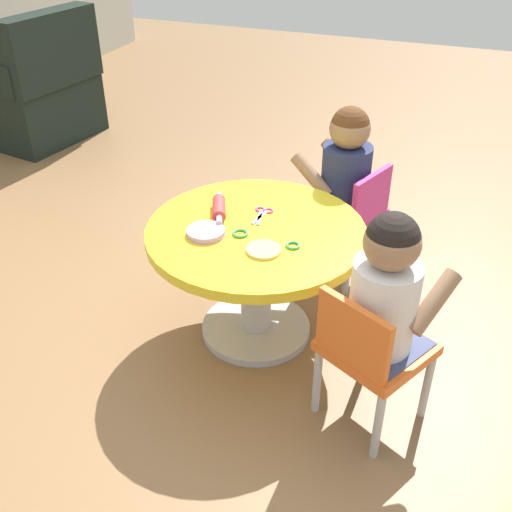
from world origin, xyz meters
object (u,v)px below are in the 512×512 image
seated_child_left (386,288)px  rolling_pin (219,208)px  craft_table (256,257)px  seated_child_right (346,165)px  armchair_dark (34,93)px  craft_scissors (262,213)px  child_chair_right (349,215)px  child_chair_left (370,351)px

seated_child_left → rolling_pin: (0.31, 0.69, -0.02)m
craft_table → seated_child_left: size_ratio=1.60×
craft_table → seated_child_right: (0.55, -0.19, 0.17)m
seated_child_left → rolling_pin: bearing=65.7°
armchair_dark → seated_child_left: bearing=-122.1°
armchair_dark → seated_child_right: bearing=-110.1°
craft_table → seated_child_left: (-0.26, -0.52, 0.17)m
craft_table → armchair_dark: bearing=56.7°
seated_child_left → craft_scissors: size_ratio=3.75×
craft_table → seated_child_right: seated_child_right is taller
child_chair_right → seated_child_right: size_ratio=1.05×
craft_table → rolling_pin: 0.23m
rolling_pin → craft_scissors: 0.17m
armchair_dark → craft_scissors: bearing=-121.4°
craft_scissors → child_chair_right: bearing=-29.8°
craft_scissors → seated_child_left: bearing=-124.5°
craft_table → child_chair_left: bearing=-120.5°
seated_child_right → rolling_pin: (-0.50, 0.36, -0.02)m
child_chair_left → craft_scissors: size_ratio=3.94×
armchair_dark → child_chair_left: bearing=-122.8°
child_chair_right → craft_table: bearing=156.8°
craft_table → armchair_dark: (1.41, 2.15, -0.05)m
seated_child_right → craft_scissors: size_ratio=3.75×
child_chair_left → rolling_pin: same height
child_chair_left → rolling_pin: size_ratio=2.45×
seated_child_right → rolling_pin: 0.62m
child_chair_left → armchair_dark: (1.71, 2.65, 0.00)m
child_chair_left → seated_child_right: seated_child_right is taller
child_chair_left → child_chair_right: 0.88m
seated_child_left → seated_child_right: same height
seated_child_right → child_chair_right: bearing=-109.8°
seated_child_left → craft_scissors: bearing=55.5°
armchair_dark → craft_scissors: size_ratio=6.25×
craft_table → seated_child_left: bearing=-116.6°
rolling_pin → craft_scissors: (0.06, -0.15, -0.02)m
child_chair_right → rolling_pin: 0.67m
seated_child_left → armchair_dark: (1.67, 2.67, -0.22)m
armchair_dark → rolling_pin: (-1.36, -1.98, 0.20)m
seated_child_right → craft_scissors: bearing=154.8°
craft_table → armchair_dark: armchair_dark is taller
child_chair_right → child_chair_left: bearing=-161.9°
seated_child_right → armchair_dark: armchair_dark is taller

